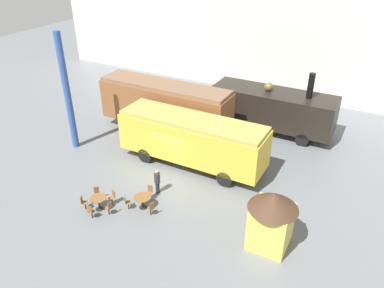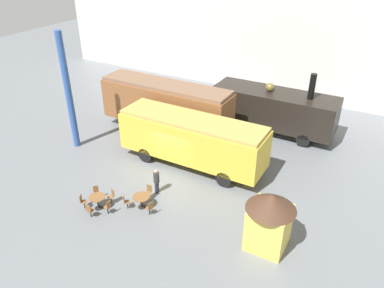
{
  "view_description": "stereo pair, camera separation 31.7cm",
  "coord_description": "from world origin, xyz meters",
  "views": [
    {
      "loc": [
        10.58,
        -16.95,
        13.11
      ],
      "look_at": [
        0.92,
        1.0,
        1.6
      ],
      "focal_mm": 35.0,
      "sensor_mm": 36.0,
      "label": 1
    },
    {
      "loc": [
        10.86,
        -16.8,
        13.11
      ],
      "look_at": [
        0.92,
        1.0,
        1.6
      ],
      "focal_mm": 35.0,
      "sensor_mm": 36.0,
      "label": 2
    }
  ],
  "objects": [
    {
      "name": "steam_locomotive",
      "position": [
        3.79,
        8.26,
        1.87
      ],
      "size": [
        9.01,
        2.8,
        4.89
      ],
      "color": "black",
      "rests_on": "ground_plane"
    },
    {
      "name": "cafe_chair_6",
      "position": [
        -0.1,
        -4.52,
        0.51
      ],
      "size": [
        0.4,
        0.4,
        0.87
      ],
      "rotation": [
        0.0,
        0.0,
        6.93
      ],
      "color": "black",
      "rests_on": "ground_plane"
    },
    {
      "name": "cafe_chair_0",
      "position": [
        -1.09,
        -4.51,
        0.51
      ],
      "size": [
        0.38,
        0.4,
        0.87
      ],
      "rotation": [
        0.0,
        0.0,
        4.27
      ],
      "color": "black",
      "rests_on": "ground_plane"
    },
    {
      "name": "backdrop_wall",
      "position": [
        0.0,
        15.33,
        4.5
      ],
      "size": [
        44.0,
        0.15,
        9.0
      ],
      "color": "silver",
      "rests_on": "ground_plane"
    },
    {
      "name": "cafe_chair_7",
      "position": [
        1.35,
        -4.34,
        0.51
      ],
      "size": [
        0.4,
        0.38,
        0.87
      ],
      "rotation": [
        0.0,
        0.0,
        9.03
      ],
      "color": "black",
      "rests_on": "ground_plane"
    },
    {
      "name": "cafe_chair_2",
      "position": [
        -2.16,
        -5.64,
        0.51
      ],
      "size": [
        0.4,
        0.39,
        0.87
      ],
      "rotation": [
        0.0,
        0.0,
        6.78
      ],
      "color": "black",
      "rests_on": "ground_plane"
    },
    {
      "name": "cafe_table_near",
      "position": [
        -1.44,
        -5.25,
        0.61
      ],
      "size": [
        0.9,
        0.9,
        0.77
      ],
      "color": "black",
      "rests_on": "ground_plane"
    },
    {
      "name": "passenger_coach_vintage",
      "position": [
        0.84,
        1.16,
        1.94
      ],
      "size": [
        9.42,
        2.65,
        3.27
      ],
      "color": "gold",
      "rests_on": "ground_plane"
    },
    {
      "name": "cafe_chair_1",
      "position": [
        -2.04,
        -4.69,
        0.51
      ],
      "size": [
        0.4,
        0.4,
        0.87
      ],
      "rotation": [
        0.0,
        0.0,
        5.53
      ],
      "color": "black",
      "rests_on": "ground_plane"
    },
    {
      "name": "cafe_table_mid",
      "position": [
        0.57,
        -4.01,
        0.58
      ],
      "size": [
        0.94,
        0.94,
        0.72
      ],
      "color": "black",
      "rests_on": "ground_plane"
    },
    {
      "name": "passenger_coach_wooden",
      "position": [
        -3.02,
        4.18,
        2.29
      ],
      "size": [
        9.91,
        2.41,
        3.86
      ],
      "color": "brown",
      "rests_on": "ground_plane"
    },
    {
      "name": "ground_plane",
      "position": [
        0.0,
        0.0,
        0.0
      ],
      "size": [
        80.0,
        80.0,
        0.0
      ],
      "primitive_type": "plane",
      "color": "slate"
    },
    {
      "name": "support_pillar",
      "position": [
        -7.49,
        -0.63,
        4.0
      ],
      "size": [
        0.44,
        0.44,
        8.0
      ],
      "color": "#2D519E",
      "rests_on": "ground_plane"
    },
    {
      "name": "ticket_kiosk",
      "position": [
        7.49,
        -3.42,
        1.67
      ],
      "size": [
        2.34,
        2.34,
        3.0
      ],
      "color": "#DBC151",
      "rests_on": "ground_plane"
    },
    {
      "name": "visitor_person",
      "position": [
        0.53,
        -2.47,
        0.82
      ],
      "size": [
        0.34,
        0.34,
        1.53
      ],
      "color": "#262633",
      "rests_on": "ground_plane"
    },
    {
      "name": "cafe_chair_3",
      "position": [
        -1.29,
        -6.05,
        0.51
      ],
      "size": [
        0.36,
        0.38,
        0.87
      ],
      "rotation": [
        0.0,
        0.0,
        8.04
      ],
      "color": "black",
      "rests_on": "ground_plane"
    },
    {
      "name": "cafe_chair_4",
      "position": [
        -0.63,
        -5.35,
        0.51
      ],
      "size": [
        0.37,
        0.36,
        0.87
      ],
      "rotation": [
        0.0,
        0.0,
        9.3
      ],
      "color": "black",
      "rests_on": "ground_plane"
    },
    {
      "name": "cafe_chair_5",
      "position": [
        0.47,
        -3.18,
        0.51
      ],
      "size": [
        0.36,
        0.37,
        0.87
      ],
      "rotation": [
        0.0,
        0.0,
        4.84
      ],
      "color": "black",
      "rests_on": "ground_plane"
    }
  ]
}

